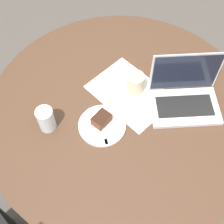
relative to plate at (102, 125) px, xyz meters
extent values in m
plane|color=#4C4742|center=(-0.02, -0.13, -0.75)|extent=(12.00, 12.00, 0.00)
cylinder|color=#4C3323|center=(-0.02, -0.13, -0.74)|extent=(0.50, 0.50, 0.02)
cylinder|color=#4C3323|center=(-0.02, -0.13, -0.38)|extent=(0.12, 0.12, 0.70)
cylinder|color=#4C3323|center=(-0.02, -0.13, -0.02)|extent=(1.26, 1.26, 0.03)
cube|color=black|center=(0.33, 0.52, -0.53)|extent=(0.04, 0.04, 0.44)
cube|color=white|center=(-0.01, -0.22, 0.00)|extent=(0.42, 0.34, 0.00)
cylinder|color=white|center=(0.00, 0.00, 0.00)|extent=(0.21, 0.21, 0.01)
cube|color=brown|center=(0.01, -0.01, 0.03)|extent=(0.07, 0.09, 0.05)
cube|color=#351E13|center=(0.01, -0.01, 0.05)|extent=(0.06, 0.08, 0.00)
cube|color=silver|center=(-0.01, 0.01, 0.01)|extent=(0.13, 0.13, 0.00)
cube|color=silver|center=(-0.06, 0.06, 0.01)|extent=(0.04, 0.04, 0.00)
cylinder|color=#C6AD89|center=(-0.02, -0.25, 0.05)|extent=(0.08, 0.08, 0.11)
cylinder|color=silver|center=(0.20, 0.13, 0.05)|extent=(0.07, 0.07, 0.12)
cube|color=silver|center=(-0.26, -0.28, 0.00)|extent=(0.37, 0.35, 0.02)
cube|color=black|center=(-0.26, -0.28, 0.01)|extent=(0.27, 0.24, 0.00)
cube|color=silver|center=(-0.20, -0.37, 0.13)|extent=(0.25, 0.19, 0.23)
cube|color=black|center=(-0.20, -0.36, 0.13)|extent=(0.24, 0.18, 0.21)
camera|label=1|loc=(-0.41, 0.55, 1.20)|focal=50.00mm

